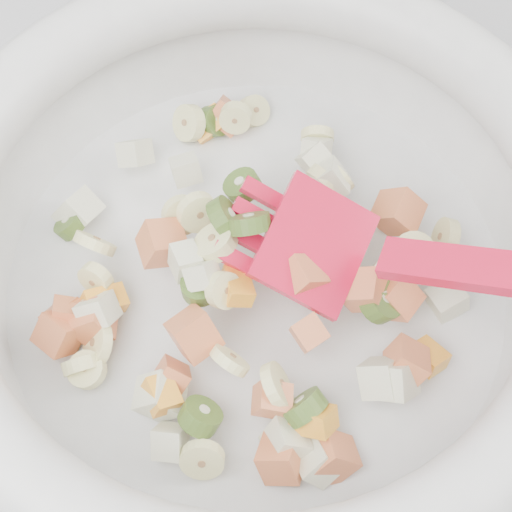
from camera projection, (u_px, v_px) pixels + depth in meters
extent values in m
cube|color=#9C9CA1|center=(221.00, 423.00, 0.94)|extent=(2.00, 0.60, 0.90)
cylinder|color=silver|center=(256.00, 284.00, 0.51)|extent=(0.33, 0.33, 0.02)
torus|color=silver|center=(256.00, 224.00, 0.44)|extent=(0.41, 0.41, 0.05)
cylinder|color=#FFF7AA|center=(189.00, 123.00, 0.55)|extent=(0.03, 0.04, 0.03)
cylinder|color=#FFF7AA|center=(414.00, 253.00, 0.49)|extent=(0.04, 0.04, 0.02)
cylinder|color=#FFF7AA|center=(277.00, 386.00, 0.44)|extent=(0.02, 0.03, 0.03)
cylinder|color=#FFF7AA|center=(324.00, 182.00, 0.51)|extent=(0.03, 0.03, 0.04)
cylinder|color=#FFF7AA|center=(182.00, 215.00, 0.49)|extent=(0.03, 0.02, 0.03)
cylinder|color=#FFF7AA|center=(235.00, 118.00, 0.54)|extent=(0.03, 0.02, 0.03)
cylinder|color=#FFF7AA|center=(202.00, 460.00, 0.44)|extent=(0.04, 0.02, 0.03)
cylinder|color=#FFF7AA|center=(97.00, 343.00, 0.47)|extent=(0.03, 0.04, 0.03)
cylinder|color=#FFF7AA|center=(254.00, 111.00, 0.56)|extent=(0.02, 0.03, 0.03)
cylinder|color=#FFF7AA|center=(317.00, 136.00, 0.53)|extent=(0.03, 0.02, 0.03)
cylinder|color=#FFF7AA|center=(95.00, 243.00, 0.49)|extent=(0.03, 0.03, 0.04)
cylinder|color=#FFF7AA|center=(345.00, 225.00, 0.48)|extent=(0.03, 0.03, 0.03)
cylinder|color=#FFF7AA|center=(230.00, 360.00, 0.44)|extent=(0.02, 0.03, 0.03)
cylinder|color=#FFF7AA|center=(215.00, 243.00, 0.46)|extent=(0.03, 0.03, 0.03)
cylinder|color=#FFF7AA|center=(87.00, 370.00, 0.46)|extent=(0.03, 0.03, 0.01)
cylinder|color=#FFF7AA|center=(82.00, 365.00, 0.46)|extent=(0.03, 0.02, 0.03)
cylinder|color=#FFF7AA|center=(339.00, 177.00, 0.51)|extent=(0.02, 0.03, 0.03)
cylinder|color=#FFF7AA|center=(224.00, 290.00, 0.45)|extent=(0.02, 0.03, 0.03)
cylinder|color=#FFF7AA|center=(445.00, 238.00, 0.50)|extent=(0.02, 0.04, 0.04)
cylinder|color=#FFF7AA|center=(198.00, 212.00, 0.48)|extent=(0.04, 0.02, 0.04)
cylinder|color=#FFF7AA|center=(96.00, 279.00, 0.48)|extent=(0.03, 0.03, 0.03)
cube|color=#E27647|center=(309.00, 333.00, 0.45)|extent=(0.02, 0.02, 0.02)
cube|color=#E27647|center=(171.00, 378.00, 0.45)|extent=(0.02, 0.03, 0.03)
cube|color=#E27647|center=(304.00, 275.00, 0.45)|extent=(0.03, 0.02, 0.03)
cube|color=#E27647|center=(66.00, 321.00, 0.48)|extent=(0.03, 0.03, 0.03)
cube|color=#E27647|center=(281.00, 458.00, 0.44)|extent=(0.03, 0.04, 0.03)
cube|color=#E27647|center=(398.00, 212.00, 0.50)|extent=(0.04, 0.04, 0.04)
cube|color=#E27647|center=(162.00, 243.00, 0.48)|extent=(0.03, 0.02, 0.03)
cube|color=#E27647|center=(272.00, 400.00, 0.44)|extent=(0.03, 0.02, 0.02)
cube|color=#E27647|center=(93.00, 323.00, 0.47)|extent=(0.03, 0.03, 0.03)
cube|color=#E27647|center=(66.00, 316.00, 0.47)|extent=(0.02, 0.03, 0.03)
cube|color=#E27647|center=(59.00, 333.00, 0.47)|extent=(0.04, 0.03, 0.03)
cube|color=#E27647|center=(194.00, 334.00, 0.45)|extent=(0.03, 0.04, 0.03)
cube|color=#E27647|center=(407.00, 362.00, 0.46)|extent=(0.03, 0.03, 0.03)
cube|color=#E27647|center=(395.00, 297.00, 0.47)|extent=(0.04, 0.04, 0.03)
cube|color=#E27647|center=(365.00, 290.00, 0.46)|extent=(0.03, 0.03, 0.03)
cube|color=#E27647|center=(331.00, 457.00, 0.44)|extent=(0.03, 0.03, 0.04)
cube|color=#E27647|center=(227.00, 116.00, 0.56)|extent=(0.03, 0.03, 0.03)
cylinder|color=#74A938|center=(71.00, 224.00, 0.51)|extent=(0.03, 0.03, 0.02)
cylinder|color=#74A938|center=(200.00, 417.00, 0.44)|extent=(0.03, 0.03, 0.03)
cylinder|color=#74A938|center=(214.00, 121.00, 0.55)|extent=(0.03, 0.03, 0.03)
cylinder|color=#74A938|center=(242.00, 186.00, 0.49)|extent=(0.03, 0.03, 0.02)
cylinder|color=#74A938|center=(225.00, 218.00, 0.46)|extent=(0.02, 0.03, 0.03)
cylinder|color=#74A938|center=(200.00, 287.00, 0.46)|extent=(0.03, 0.03, 0.01)
cylinder|color=#74A938|center=(250.00, 224.00, 0.46)|extent=(0.03, 0.03, 0.03)
cylinder|color=#74A938|center=(305.00, 407.00, 0.44)|extent=(0.04, 0.03, 0.03)
cylinder|color=#74A938|center=(380.00, 301.00, 0.46)|extent=(0.04, 0.04, 0.03)
cylinder|color=#74A938|center=(377.00, 294.00, 0.47)|extent=(0.04, 0.04, 0.03)
cylinder|color=#74A938|center=(396.00, 266.00, 0.48)|extent=(0.03, 0.03, 0.01)
cube|color=#EBEBC7|center=(447.00, 300.00, 0.49)|extent=(0.03, 0.02, 0.02)
cube|color=#EBEBC7|center=(135.00, 153.00, 0.53)|extent=(0.03, 0.03, 0.03)
cube|color=#EBEBC7|center=(79.00, 212.00, 0.52)|extent=(0.04, 0.03, 0.04)
cube|color=#EBEBC7|center=(397.00, 380.00, 0.45)|extent=(0.03, 0.03, 0.04)
cube|color=#EBEBC7|center=(319.00, 461.00, 0.44)|extent=(0.03, 0.03, 0.03)
cube|color=#EBEBC7|center=(160.00, 396.00, 0.45)|extent=(0.04, 0.03, 0.03)
cube|color=#EBEBC7|center=(378.00, 287.00, 0.48)|extent=(0.03, 0.03, 0.03)
cube|color=#EBEBC7|center=(286.00, 443.00, 0.44)|extent=(0.03, 0.03, 0.03)
cube|color=#EBEBC7|center=(330.00, 181.00, 0.51)|extent=(0.03, 0.03, 0.03)
cube|color=#EBEBC7|center=(316.00, 152.00, 0.53)|extent=(0.03, 0.03, 0.03)
cube|color=#EBEBC7|center=(202.00, 275.00, 0.45)|extent=(0.02, 0.02, 0.03)
cube|color=#EBEBC7|center=(316.00, 161.00, 0.52)|extent=(0.03, 0.03, 0.03)
cube|color=#EBEBC7|center=(170.00, 442.00, 0.44)|extent=(0.03, 0.03, 0.03)
cube|color=#EBEBC7|center=(185.00, 261.00, 0.46)|extent=(0.02, 0.02, 0.02)
cube|color=#EBEBC7|center=(98.00, 311.00, 0.47)|extent=(0.03, 0.03, 0.03)
cube|color=#EBEBC7|center=(186.00, 170.00, 0.52)|extent=(0.02, 0.02, 0.02)
cube|color=#EBEBC7|center=(382.00, 378.00, 0.45)|extent=(0.03, 0.03, 0.04)
cube|color=#EBEBC7|center=(327.00, 233.00, 0.48)|extent=(0.03, 0.03, 0.03)
cube|color=orange|center=(313.00, 419.00, 0.44)|extent=(0.03, 0.03, 0.03)
cube|color=orange|center=(428.00, 357.00, 0.46)|extent=(0.03, 0.03, 0.02)
cube|color=orange|center=(209.00, 124.00, 0.55)|extent=(0.03, 0.03, 0.03)
cube|color=orange|center=(105.00, 301.00, 0.48)|extent=(0.03, 0.02, 0.02)
cube|color=orange|center=(237.00, 286.00, 0.46)|extent=(0.02, 0.03, 0.02)
cube|color=orange|center=(162.00, 394.00, 0.44)|extent=(0.02, 0.02, 0.02)
cube|color=red|center=(315.00, 245.00, 0.46)|extent=(0.09, 0.09, 0.04)
cube|color=red|center=(265.00, 195.00, 0.48)|extent=(0.03, 0.03, 0.02)
cube|color=red|center=(255.00, 216.00, 0.47)|extent=(0.03, 0.03, 0.02)
cube|color=red|center=(245.00, 237.00, 0.46)|extent=(0.03, 0.03, 0.02)
cube|color=red|center=(235.00, 260.00, 0.46)|extent=(0.03, 0.03, 0.02)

